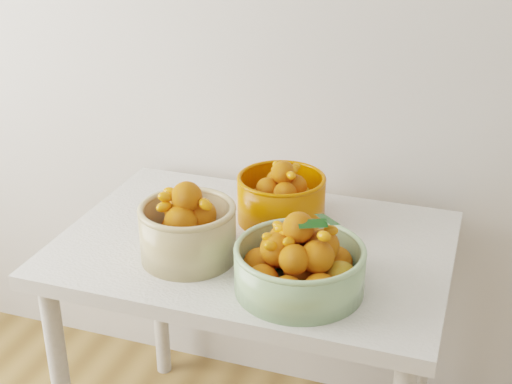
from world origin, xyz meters
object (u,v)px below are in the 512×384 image
(table, at_px, (254,273))
(bowl_orange, at_px, (281,197))
(bowl_cream, at_px, (188,229))
(bowl_green, at_px, (300,264))

(table, distance_m, bowl_orange, 0.22)
(bowl_cream, height_order, bowl_green, bowl_cream)
(table, bearing_deg, bowl_green, -46.52)
(table, bearing_deg, bowl_orange, 78.71)
(bowl_cream, relative_size, bowl_green, 0.89)
(bowl_cream, height_order, bowl_orange, bowl_cream)
(bowl_green, relative_size, bowl_orange, 1.16)
(bowl_green, xyz_separation_m, bowl_orange, (-0.14, 0.32, 0.00))
(table, xyz_separation_m, bowl_orange, (0.03, 0.14, 0.16))
(table, relative_size, bowl_orange, 3.39)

